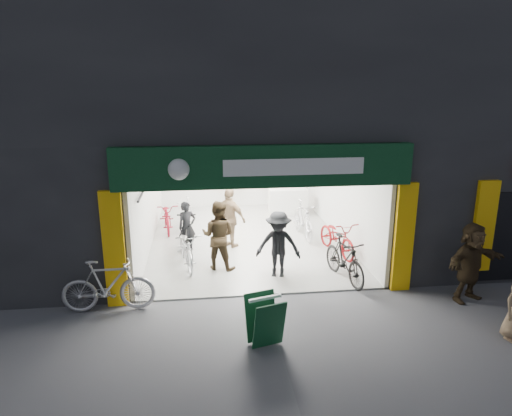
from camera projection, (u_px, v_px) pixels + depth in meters
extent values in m
plane|color=#56565B|center=(264.00, 296.00, 10.53)|extent=(60.00, 60.00, 0.00)
cube|color=#232326|center=(274.00, 49.00, 13.92)|extent=(16.00, 10.00, 4.50)
cube|color=#232326|center=(67.00, 183.00, 14.21)|extent=(5.00, 10.00, 3.50)
cube|color=#232326|center=(418.00, 174.00, 15.56)|extent=(6.00, 10.00, 3.50)
cube|color=#9E9E99|center=(246.00, 238.00, 14.36)|extent=(6.00, 8.00, 0.04)
cube|color=silver|center=(235.00, 166.00, 17.86)|extent=(6.00, 0.20, 3.20)
cube|color=silver|center=(148.00, 192.00, 13.59)|extent=(0.10, 8.00, 3.20)
cube|color=silver|center=(339.00, 187.00, 14.29)|extent=(0.10, 8.00, 3.20)
cube|color=white|center=(246.00, 135.00, 13.50)|extent=(6.00, 8.00, 0.10)
cube|color=black|center=(264.00, 151.00, 9.74)|extent=(6.00, 0.30, 0.30)
cube|color=black|center=(265.00, 166.00, 9.61)|extent=(6.40, 0.25, 0.90)
cube|color=white|center=(295.00, 167.00, 9.55)|extent=(3.00, 0.02, 0.35)
cube|color=yellow|center=(114.00, 250.00, 9.75)|extent=(0.45, 0.12, 2.60)
cube|color=yellow|center=(404.00, 238.00, 10.51)|extent=(0.45, 0.12, 2.60)
cube|color=yellow|center=(484.00, 226.00, 10.69)|extent=(0.50, 0.12, 2.20)
cylinder|color=black|center=(149.00, 180.00, 12.90)|extent=(0.06, 5.00, 0.06)
cube|color=silver|center=(288.00, 202.00, 16.83)|extent=(1.40, 0.60, 1.00)
cube|color=white|center=(257.00, 151.00, 10.84)|extent=(1.30, 0.35, 0.04)
cube|color=white|center=(249.00, 142.00, 12.56)|extent=(1.30, 0.35, 0.04)
cube|color=white|center=(243.00, 135.00, 14.29)|extent=(1.30, 0.35, 0.04)
cube|color=white|center=(238.00, 129.00, 16.01)|extent=(1.30, 0.35, 0.04)
imported|color=#B5B6BA|center=(186.00, 248.00, 12.12)|extent=(1.01, 2.03, 1.02)
imported|color=black|center=(188.00, 227.00, 13.70)|extent=(0.60, 1.93, 1.15)
imported|color=maroon|center=(167.00, 217.00, 15.03)|extent=(0.87, 1.95, 0.99)
imported|color=silver|center=(187.00, 213.00, 15.42)|extent=(0.77, 1.75, 1.02)
imported|color=black|center=(345.00, 259.00, 11.20)|extent=(0.90, 1.95, 1.13)
imported|color=maroon|center=(337.00, 237.00, 12.98)|extent=(1.06, 2.06, 1.03)
imported|color=#B4B4B9|center=(303.00, 220.00, 14.38)|extent=(0.68, 1.99, 1.18)
imported|color=#B1B0B5|center=(108.00, 286.00, 9.69)|extent=(1.97, 0.58, 1.18)
imported|color=black|center=(187.00, 227.00, 13.13)|extent=(0.64, 0.55, 1.49)
imported|color=#382919|center=(218.00, 236.00, 11.81)|extent=(1.09, 0.97, 1.86)
imported|color=black|center=(278.00, 245.00, 11.32)|extent=(1.24, 0.90, 1.72)
imported|color=#896D4F|center=(230.00, 219.00, 13.36)|extent=(1.11, 1.03, 1.82)
imported|color=#3B2C1A|center=(471.00, 262.00, 10.11)|extent=(1.76, 1.10, 1.81)
cube|color=#104323|center=(269.00, 326.00, 8.27)|extent=(0.65, 0.38, 0.92)
cube|color=#104323|center=(261.00, 316.00, 8.62)|extent=(0.65, 0.38, 0.92)
cube|color=white|center=(265.00, 298.00, 8.33)|extent=(0.63, 0.23, 0.06)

